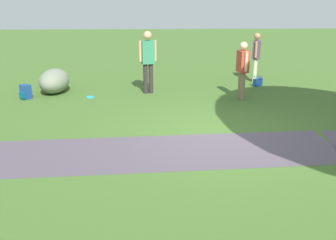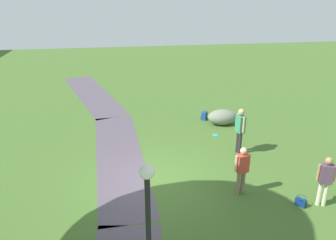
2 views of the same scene
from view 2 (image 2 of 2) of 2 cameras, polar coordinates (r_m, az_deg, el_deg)
ground_plane at (r=11.73m, az=-2.87°, el=-10.18°), size 48.00×48.00×0.00m
footpath_segment_mid at (r=13.36m, az=-7.96°, el=-5.97°), size 8.09×2.21×0.01m
footpath_segment_far at (r=20.63m, az=-12.32°, el=4.18°), size 8.14×4.13×0.01m
lamp_post at (r=6.58m, az=-3.24°, el=-17.24°), size 0.28×0.28×3.46m
lawn_boulder at (r=16.10m, az=8.92°, el=0.47°), size 0.91×1.37×0.71m
woman_with_handbag at (r=11.16m, az=24.44°, el=-8.71°), size 0.34×0.50×1.61m
man_near_boulder at (r=13.33m, az=11.75°, el=-1.23°), size 0.51×0.32×1.82m
passerby_on_path at (r=10.96m, az=12.07°, el=-7.63°), size 0.30×0.51×1.60m
handbag_on_grass at (r=11.31m, az=20.96°, el=-12.42°), size 0.38×0.38×0.31m
backpack_by_boulder at (r=16.57m, az=5.97°, el=0.69°), size 0.34×0.35×0.40m
frisbee_on_grass at (r=15.07m, az=7.78°, el=-2.47°), size 0.23×0.23×0.02m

